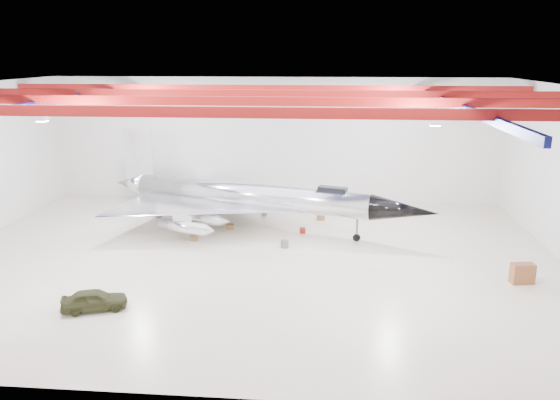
# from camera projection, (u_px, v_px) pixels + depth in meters

# --- Properties ---
(floor) EXTENTS (40.00, 40.00, 0.00)m
(floor) POSITION_uv_depth(u_px,v_px,m) (251.00, 258.00, 35.69)
(floor) COLOR beige
(floor) RESTS_ON ground
(wall_back) EXTENTS (40.00, 0.00, 40.00)m
(wall_back) POSITION_uv_depth(u_px,v_px,m) (274.00, 140.00, 48.70)
(wall_back) COLOR silver
(wall_back) RESTS_ON floor
(ceiling) EXTENTS (40.00, 40.00, 0.00)m
(ceiling) POSITION_uv_depth(u_px,v_px,m) (249.00, 87.00, 32.85)
(ceiling) COLOR #0A0F38
(ceiling) RESTS_ON wall_back
(ceiling_structure) EXTENTS (39.50, 29.50, 1.08)m
(ceiling_structure) POSITION_uv_depth(u_px,v_px,m) (249.00, 98.00, 33.02)
(ceiling_structure) COLOR maroon
(ceiling_structure) RESTS_ON ceiling
(jet_aircraft) EXTENTS (25.51, 18.40, 7.11)m
(jet_aircraft) POSITION_uv_depth(u_px,v_px,m) (249.00, 199.00, 41.27)
(jet_aircraft) COLOR silver
(jet_aircraft) RESTS_ON floor
(jeep) EXTENTS (3.56, 2.35, 1.13)m
(jeep) POSITION_uv_depth(u_px,v_px,m) (94.00, 300.00, 28.33)
(jeep) COLOR #313219
(jeep) RESTS_ON floor
(desk) EXTENTS (1.40, 0.86, 1.20)m
(desk) POSITION_uv_depth(u_px,v_px,m) (522.00, 273.00, 31.64)
(desk) COLOR brown
(desk) RESTS_ON floor
(crate_ply) EXTENTS (0.54, 0.44, 0.36)m
(crate_ply) POSITION_uv_depth(u_px,v_px,m) (194.00, 238.00, 39.06)
(crate_ply) COLOR olive
(crate_ply) RESTS_ON floor
(engine_drum) EXTENTS (0.67, 0.67, 0.49)m
(engine_drum) POSITION_uv_depth(u_px,v_px,m) (285.00, 244.00, 37.59)
(engine_drum) COLOR #59595B
(engine_drum) RESTS_ON floor
(parts_bin) EXTENTS (0.67, 0.57, 0.42)m
(parts_bin) POSITION_uv_depth(u_px,v_px,m) (321.00, 217.00, 43.89)
(parts_bin) COLOR olive
(parts_bin) RESTS_ON floor
(crate_small) EXTENTS (0.43, 0.36, 0.28)m
(crate_small) POSITION_uv_depth(u_px,v_px,m) (159.00, 216.00, 44.46)
(crate_small) COLOR #59595B
(crate_small) RESTS_ON floor
(tool_chest) EXTENTS (0.47, 0.47, 0.40)m
(tool_chest) POSITION_uv_depth(u_px,v_px,m) (303.00, 230.00, 40.63)
(tool_chest) COLOR maroon
(tool_chest) RESTS_ON floor
(oil_barrel) EXTENTS (0.58, 0.48, 0.37)m
(oil_barrel) POSITION_uv_depth(u_px,v_px,m) (230.00, 226.00, 41.63)
(oil_barrel) COLOR olive
(oil_barrel) RESTS_ON floor
(spares_box) EXTENTS (0.52, 0.52, 0.39)m
(spares_box) POSITION_uv_depth(u_px,v_px,m) (264.00, 213.00, 45.00)
(spares_box) COLOR #59595B
(spares_box) RESTS_ON floor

